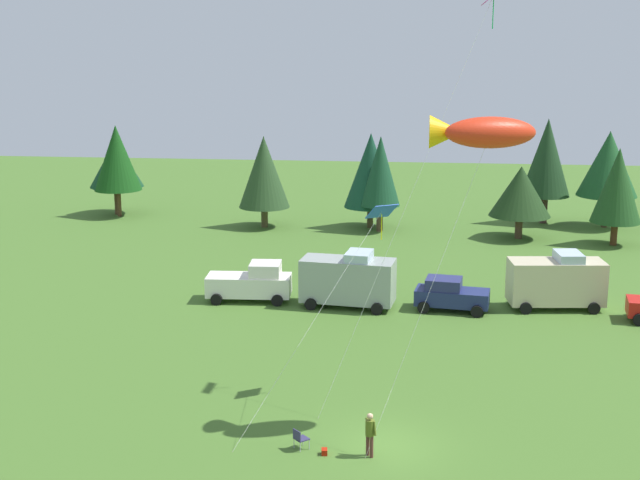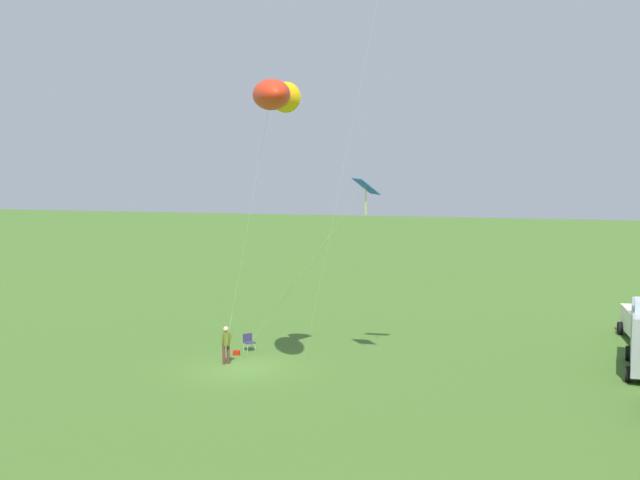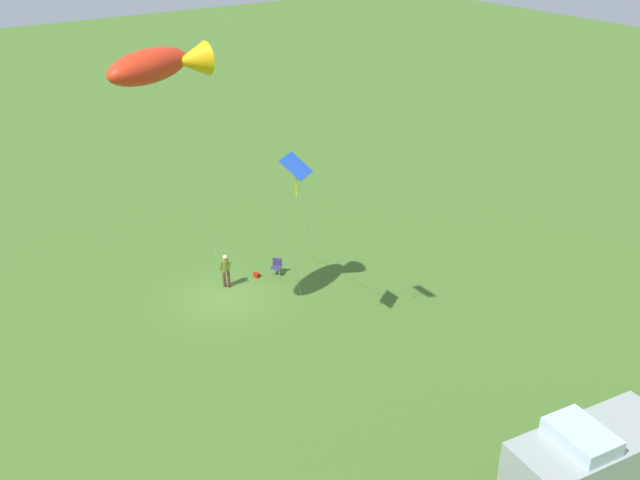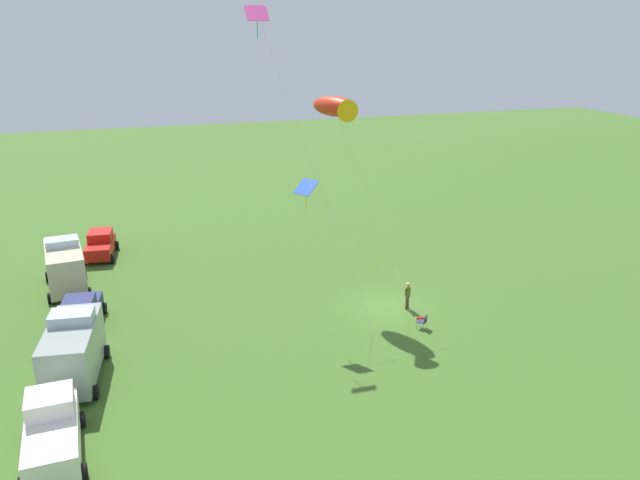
# 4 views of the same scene
# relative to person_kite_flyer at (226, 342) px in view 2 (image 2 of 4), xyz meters

# --- Properties ---
(ground_plane) EXTENTS (160.00, 160.00, 0.00)m
(ground_plane) POSITION_rel_person_kite_flyer_xyz_m (0.63, 0.94, -1.02)
(ground_plane) COLOR #426926
(person_kite_flyer) EXTENTS (0.52, 0.54, 1.74)m
(person_kite_flyer) POSITION_rel_person_kite_flyer_xyz_m (0.00, 0.00, 0.00)
(person_kite_flyer) COLOR #562F27
(person_kite_flyer) RESTS_ON ground
(folding_chair) EXTENTS (0.68, 0.68, 0.82)m
(folding_chair) POSITION_rel_person_kite_flyer_xyz_m (-2.71, 0.28, -0.53)
(folding_chair) COLOR #312D54
(folding_chair) RESTS_ON ground
(backpack_on_grass) EXTENTS (0.26, 0.35, 0.22)m
(backpack_on_grass) POSITION_rel_person_kite_flyer_xyz_m (-1.71, -0.04, -0.91)
(backpack_on_grass) COLOR #AD1C09
(backpack_on_grass) RESTS_ON ground
(kite_large_fish) EXTENTS (6.43, 4.89, 12.57)m
(kite_large_fish) POSITION_rel_person_kite_flyer_xyz_m (3.84, 3.34, 10.90)
(kite_large_fish) COLOR red
(kite_large_fish) RESTS_ON ground
(kite_diamond_blue) EXTENTS (6.01, 7.34, 8.54)m
(kite_diamond_blue) POSITION_rel_person_kite_flyer_xyz_m (-0.06, 6.28, 6.97)
(kite_diamond_blue) COLOR blue
(kite_diamond_blue) RESTS_ON ground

